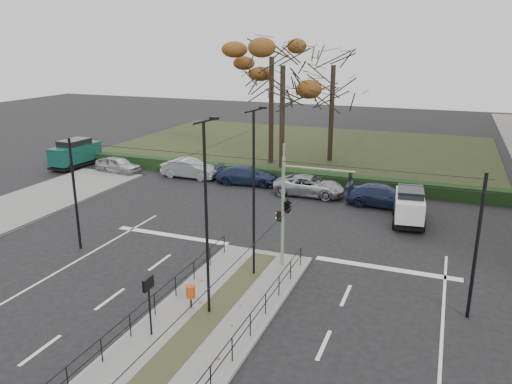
% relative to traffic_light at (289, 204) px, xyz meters
% --- Properties ---
extents(ground, '(140.00, 140.00, 0.00)m').
position_rel_traffic_light_xyz_m(ground, '(-1.50, -3.74, -3.27)').
color(ground, black).
rests_on(ground, ground).
extents(median_island, '(4.40, 15.00, 0.14)m').
position_rel_traffic_light_xyz_m(median_island, '(-1.50, -6.24, -3.20)').
color(median_island, slate).
rests_on(median_island, ground).
extents(park, '(38.00, 26.00, 0.10)m').
position_rel_traffic_light_xyz_m(park, '(-7.50, 28.26, -3.22)').
color(park, black).
rests_on(park, ground).
extents(hedge, '(38.00, 1.00, 1.00)m').
position_rel_traffic_light_xyz_m(hedge, '(-7.50, 14.86, -2.77)').
color(hedge, black).
rests_on(hedge, ground).
extents(median_railing, '(4.14, 13.24, 0.92)m').
position_rel_traffic_light_xyz_m(median_railing, '(-1.50, -6.34, -2.30)').
color(median_railing, black).
rests_on(median_railing, median_island).
extents(catenary, '(20.00, 34.00, 6.00)m').
position_rel_traffic_light_xyz_m(catenary, '(-1.50, -2.12, 0.15)').
color(catenary, black).
rests_on(catenary, ground).
extents(traffic_light, '(3.66, 2.10, 5.38)m').
position_rel_traffic_light_xyz_m(traffic_light, '(0.00, 0.00, 0.00)').
color(traffic_light, gray).
rests_on(traffic_light, median_island).
extents(litter_bin, '(0.38, 0.38, 0.96)m').
position_rel_traffic_light_xyz_m(litter_bin, '(-2.49, -5.30, -2.45)').
color(litter_bin, black).
rests_on(litter_bin, median_island).
extents(info_panel, '(0.13, 0.61, 2.33)m').
position_rel_traffic_light_xyz_m(info_panel, '(-2.91, -7.61, -1.31)').
color(info_panel, black).
rests_on(info_panel, median_island).
extents(streetlamp_median_near, '(0.66, 0.13, 7.90)m').
position_rel_traffic_light_xyz_m(streetlamp_median_near, '(-1.62, -5.35, 0.88)').
color(streetlamp_median_near, black).
rests_on(streetlamp_median_near, median_island).
extents(streetlamp_median_far, '(0.66, 0.13, 7.84)m').
position_rel_traffic_light_xyz_m(streetlamp_median_far, '(-1.21, -1.46, 0.85)').
color(streetlamp_median_far, black).
rests_on(streetlamp_median_far, median_island).
extents(parked_car_first, '(4.28, 2.11, 1.40)m').
position_rel_traffic_light_xyz_m(parked_car_first, '(-19.02, 12.50, -2.57)').
color(parked_car_first, '#9EA0A5').
rests_on(parked_car_first, ground).
extents(parked_car_second, '(4.67, 1.67, 1.53)m').
position_rel_traffic_light_xyz_m(parked_car_second, '(-12.66, 13.35, -2.51)').
color(parked_car_second, '#9EA0A5').
rests_on(parked_car_second, ground).
extents(parked_car_third, '(5.09, 2.54, 1.42)m').
position_rel_traffic_light_xyz_m(parked_car_third, '(-7.59, 13.27, -2.56)').
color(parked_car_third, '#1F2848').
rests_on(parked_car_third, ground).
extents(parked_car_fourth, '(5.11, 2.40, 1.41)m').
position_rel_traffic_light_xyz_m(parked_car_fourth, '(-2.30, 12.17, -2.57)').
color(parked_car_fourth, '#9EA0A5').
rests_on(parked_car_fourth, ground).
extents(white_van, '(2.18, 4.10, 2.18)m').
position_rel_traffic_light_xyz_m(white_van, '(4.89, 8.72, -2.13)').
color(white_van, white).
rests_on(white_van, ground).
extents(green_van, '(2.16, 4.98, 2.47)m').
position_rel_traffic_light_xyz_m(green_van, '(-23.79, 12.91, -1.99)').
color(green_van, '#0D3A32').
rests_on(green_van, ground).
extents(rust_tree, '(7.89, 7.89, 12.26)m').
position_rel_traffic_light_xyz_m(rust_tree, '(-8.24, 20.55, 6.13)').
color(rust_tree, black).
rests_on(rust_tree, park).
extents(bare_tree_center, '(6.55, 6.55, 11.41)m').
position_rel_traffic_light_xyz_m(bare_tree_center, '(-3.41, 23.30, 4.78)').
color(bare_tree_center, black).
rests_on(bare_tree_center, park).
extents(bare_tree_near, '(5.70, 5.70, 11.55)m').
position_rel_traffic_light_xyz_m(bare_tree_near, '(-6.62, 18.78, 4.87)').
color(bare_tree_near, black).
rests_on(bare_tree_near, park).
extents(parked_car_fifth, '(4.95, 2.09, 1.43)m').
position_rel_traffic_light_xyz_m(parked_car_fifth, '(3.01, 11.49, -2.56)').
color(parked_car_fifth, '#1F2848').
rests_on(parked_car_fifth, ground).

